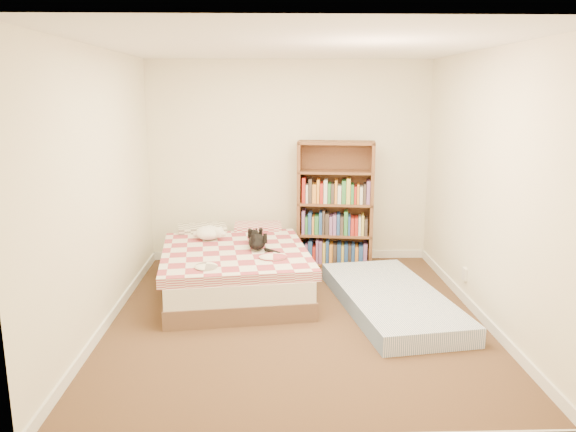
{
  "coord_description": "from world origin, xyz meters",
  "views": [
    {
      "loc": [
        -0.23,
        -4.99,
        2.11
      ],
      "look_at": [
        -0.07,
        0.3,
        0.94
      ],
      "focal_mm": 35.0,
      "sensor_mm": 36.0,
      "label": 1
    }
  ],
  "objects_px": {
    "floor_mattress": "(391,300)",
    "black_cat": "(257,241)",
    "white_dog": "(209,233)",
    "bed": "(235,267)",
    "bookshelf": "(335,220)"
  },
  "relations": [
    {
      "from": "floor_mattress",
      "to": "black_cat",
      "type": "relative_size",
      "value": 2.85
    },
    {
      "from": "floor_mattress",
      "to": "white_dog",
      "type": "xyz_separation_m",
      "value": [
        -1.89,
        0.89,
        0.48
      ]
    },
    {
      "from": "bed",
      "to": "black_cat",
      "type": "bearing_deg",
      "value": -24.48
    },
    {
      "from": "white_dog",
      "to": "floor_mattress",
      "type": "bearing_deg",
      "value": -49.17
    },
    {
      "from": "floor_mattress",
      "to": "bookshelf",
      "type": "bearing_deg",
      "value": 96.0
    },
    {
      "from": "bookshelf",
      "to": "black_cat",
      "type": "bearing_deg",
      "value": -126.26
    },
    {
      "from": "bed",
      "to": "white_dog",
      "type": "relative_size",
      "value": 5.45
    },
    {
      "from": "bed",
      "to": "floor_mattress",
      "type": "bearing_deg",
      "value": -28.8
    },
    {
      "from": "white_dog",
      "to": "bookshelf",
      "type": "bearing_deg",
      "value": -1.14
    },
    {
      "from": "bookshelf",
      "to": "white_dog",
      "type": "height_order",
      "value": "bookshelf"
    },
    {
      "from": "black_cat",
      "to": "white_dog",
      "type": "height_order",
      "value": "black_cat"
    },
    {
      "from": "bookshelf",
      "to": "white_dog",
      "type": "bearing_deg",
      "value": -149.17
    },
    {
      "from": "bed",
      "to": "white_dog",
      "type": "height_order",
      "value": "white_dog"
    },
    {
      "from": "floor_mattress",
      "to": "white_dog",
      "type": "relative_size",
      "value": 4.98
    },
    {
      "from": "bed",
      "to": "bookshelf",
      "type": "height_order",
      "value": "bookshelf"
    }
  ]
}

